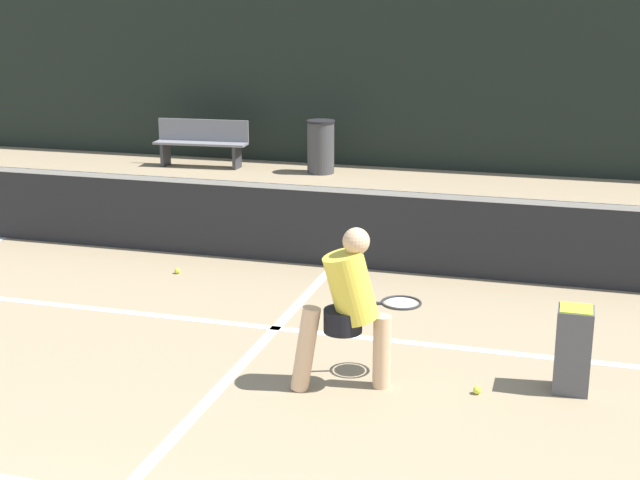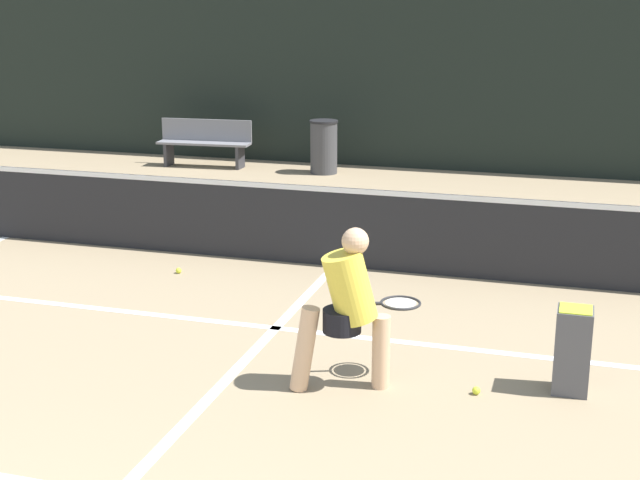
{
  "view_description": "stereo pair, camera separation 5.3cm",
  "coord_description": "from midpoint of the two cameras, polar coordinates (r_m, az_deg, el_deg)",
  "views": [
    {
      "loc": [
        2.65,
        -1.92,
        3.11
      ],
      "look_at": [
        0.48,
        5.53,
        0.95
      ],
      "focal_mm": 50.0,
      "sensor_mm": 36.0,
      "label": 1
    },
    {
      "loc": [
        2.7,
        -1.91,
        3.11
      ],
      "look_at": [
        0.48,
        5.53,
        0.95
      ],
      "focal_mm": 50.0,
      "sensor_mm": 36.0,
      "label": 2
    }
  ],
  "objects": [
    {
      "name": "player_practicing",
      "position": [
        7.1,
        2.03,
        -4.13
      ],
      "size": [
        1.04,
        0.85,
        1.36
      ],
      "rotation": [
        0.0,
        0.0,
        0.36
      ],
      "color": "#DBAD84",
      "rests_on": "ground"
    },
    {
      "name": "tennis_ball_scattered_5",
      "position": [
        10.35,
        -8.89,
        -1.94
      ],
      "size": [
        0.07,
        0.07,
        0.07
      ],
      "primitive_type": "sphere",
      "color": "#D1E033",
      "rests_on": "ground"
    },
    {
      "name": "net",
      "position": [
        10.37,
        1.12,
        1.03
      ],
      "size": [
        11.09,
        0.09,
        1.07
      ],
      "color": "slate",
      "rests_on": "ground"
    },
    {
      "name": "court_service_line",
      "position": [
        8.6,
        -2.68,
        -5.64
      ],
      "size": [
        8.25,
        0.1,
        0.01
      ],
      "primitive_type": "cube",
      "color": "white",
      "rests_on": "ground"
    },
    {
      "name": "ball_hopper",
      "position": [
        7.45,
        16.07,
        -6.68
      ],
      "size": [
        0.28,
        0.28,
        0.71
      ],
      "color": "#4C4C51",
      "rests_on": "ground"
    },
    {
      "name": "trash_bin",
      "position": [
        15.86,
        0.34,
        5.99
      ],
      "size": [
        0.5,
        0.5,
        0.94
      ],
      "color": "#3F3F42",
      "rests_on": "ground"
    },
    {
      "name": "courtside_bench",
      "position": [
        16.64,
        -7.28,
        6.31
      ],
      "size": [
        1.76,
        0.51,
        0.86
      ],
      "rotation": [
        0.0,
        0.0,
        0.07
      ],
      "color": "slate",
      "rests_on": "ground"
    },
    {
      "name": "fence_back",
      "position": [
        16.21,
        7.18,
        10.42
      ],
      "size": [
        24.0,
        0.06,
        3.4
      ],
      "color": "black",
      "rests_on": "ground"
    },
    {
      "name": "tennis_ball_scattered_4",
      "position": [
        7.35,
        10.18,
        -9.47
      ],
      "size": [
        0.07,
        0.07,
        0.07
      ],
      "primitive_type": "sphere",
      "color": "#D1E033",
      "rests_on": "ground"
    },
    {
      "name": "court_center_mark",
      "position": [
        8.17,
        -3.84,
        -6.85
      ],
      "size": [
        0.1,
        5.22,
        0.01
      ],
      "primitive_type": "cube",
      "color": "white",
      "rests_on": "ground"
    },
    {
      "name": "parked_car",
      "position": [
        20.82,
        -2.32,
        8.5
      ],
      "size": [
        1.67,
        4.11,
        1.32
      ],
      "color": "silver",
      "rests_on": "ground"
    }
  ]
}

